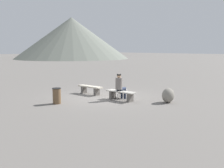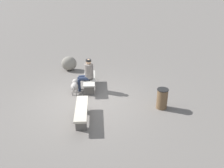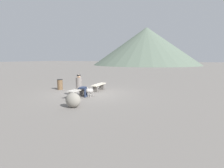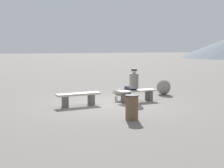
% 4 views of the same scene
% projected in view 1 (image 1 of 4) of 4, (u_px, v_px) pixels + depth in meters
% --- Properties ---
extents(ground, '(210.00, 210.00, 0.06)m').
position_uv_depth(ground, '(105.00, 98.00, 13.93)').
color(ground, slate).
extents(bench_left, '(1.66, 0.54, 0.47)m').
position_uv_depth(bench_left, '(90.00, 89.00, 14.76)').
color(bench_left, '#605B56').
rests_on(bench_left, ground).
extents(bench_right, '(1.64, 0.61, 0.47)m').
position_uv_depth(bench_right, '(121.00, 94.00, 13.06)').
color(bench_right, '#605B56').
rests_on(bench_right, ground).
extents(seated_person, '(0.43, 0.66, 1.32)m').
position_uv_depth(seated_person, '(120.00, 85.00, 13.16)').
color(seated_person, slate).
rests_on(seated_person, ground).
extents(dog, '(0.74, 0.30, 0.51)m').
position_uv_depth(dog, '(122.00, 91.00, 13.74)').
color(dog, gray).
rests_on(dog, ground).
extents(trash_bin, '(0.41, 0.41, 0.75)m').
position_uv_depth(trash_bin, '(57.00, 96.00, 12.24)').
color(trash_bin, brown).
rests_on(trash_bin, ground).
extents(boulder, '(0.66, 0.80, 0.70)m').
position_uv_depth(boulder, '(168.00, 95.00, 12.51)').
color(boulder, gray).
rests_on(boulder, ground).
extents(distant_peak_0, '(28.12, 28.12, 10.15)m').
position_uv_depth(distant_peak_0, '(72.00, 38.00, 64.95)').
color(distant_peak_0, slate).
rests_on(distant_peak_0, ground).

